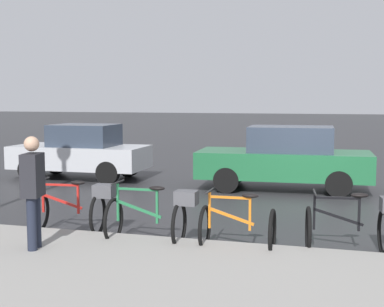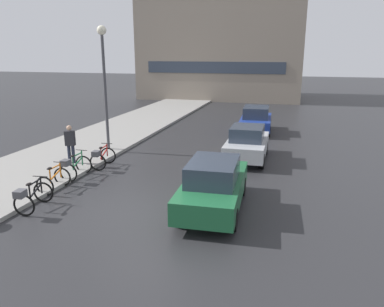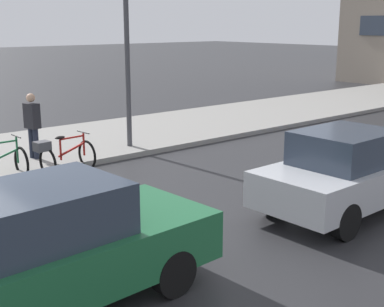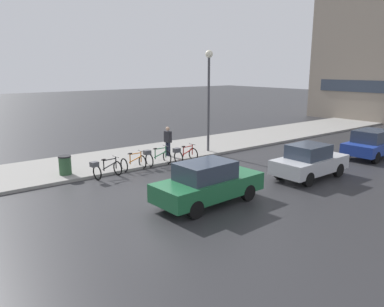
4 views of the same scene
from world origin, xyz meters
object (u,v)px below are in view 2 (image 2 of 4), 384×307
Objects in this scene: bicycle_second at (54,180)px; streetlamp at (104,68)px; pedestrian at (70,143)px; bicycle_nearest at (31,196)px; car_silver at (247,143)px; bicycle_farthest at (102,157)px; car_green at (214,185)px; car_blue at (256,119)px; bicycle_third at (74,167)px.

bicycle_second is 6.64m from streetlamp.
pedestrian is at bearing -98.27° from streetlamp.
streetlamp reaches higher than pedestrian.
bicycle_nearest is 0.38× the size of car_silver.
streetlamp reaches higher than bicycle_second.
bicycle_farthest reaches higher than bicycle_second.
bicycle_farthest is at bearing 83.65° from bicycle_second.
pedestrian reaches higher than car_green.
car_silver is 0.98× the size of car_blue.
bicycle_third is (-0.43, 3.08, 0.02)m from bicycle_nearest.
car_silver is at bearing -87.56° from car_blue.
car_silver reaches higher than bicycle_third.
streetlamp reaches higher than car_green.
streetlamp is (-1.12, 7.22, 3.59)m from bicycle_nearest.
streetlamp is at bearing 139.62° from car_green.
car_blue reaches higher than bicycle_nearest.
bicycle_third is 0.36× the size of car_blue.
bicycle_farthest is at bearing 91.05° from bicycle_nearest.
bicycle_third is at bearing -80.55° from streetlamp.
streetlamp reaches higher than bicycle_third.
pedestrian is (-6.96, -9.25, 0.22)m from car_blue.
bicycle_nearest is 9.48m from car_silver.
car_blue is (0.02, 12.18, -0.01)m from car_green.
car_blue is at bearing 58.88° from bicycle_farthest.
pedestrian is (-1.10, 2.83, 0.63)m from bicycle_second.
car_green is at bearing -92.76° from car_silver.
pedestrian is at bearing 125.78° from bicycle_third.
bicycle_farthest is 0.37× the size of car_silver.
car_green is at bearing -90.09° from car_blue.
bicycle_third reaches higher than bicycle_nearest.
bicycle_third is at bearing 90.99° from bicycle_second.
bicycle_nearest is at bearing -71.78° from pedestrian.
bicycle_nearest is 0.25× the size of streetlamp.
pedestrian is (-7.23, -2.98, 0.23)m from car_silver.
car_green is at bearing -22.89° from pedestrian.
car_silver is at bearing 2.81° from streetlamp.
bicycle_nearest is at bearing -81.18° from streetlamp.
pedestrian reaches higher than bicycle_second.
car_silver is (5.81, 2.92, 0.30)m from bicycle_farthest.
bicycle_farthest is at bearing 151.51° from car_green.
streetlamp reaches higher than bicycle_nearest.
bicycle_nearest is 14.86m from car_blue.
car_green reaches higher than car_silver.
car_blue is at bearing 61.26° from bicycle_third.
bicycle_nearest is at bearing -163.27° from car_green.
pedestrian is (-6.95, 2.93, 0.21)m from car_green.
car_blue is at bearing 64.10° from bicycle_second.
bicycle_farthest is at bearing 77.48° from bicycle_third.
bicycle_farthest is 0.24× the size of streetlamp.
car_green is at bearing -40.38° from streetlamp.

